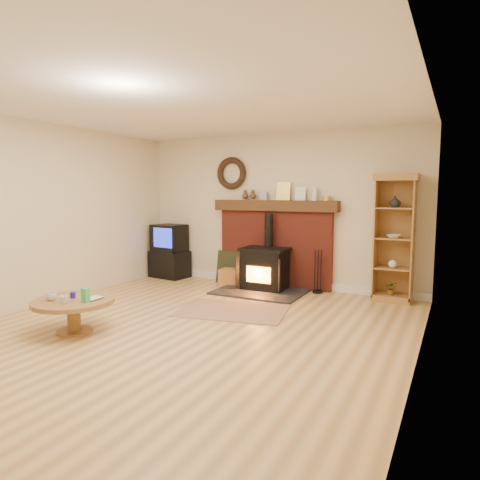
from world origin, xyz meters
The scene contains 11 objects.
ground centered at (0.00, 0.00, 0.00)m, with size 5.50×5.50×0.00m, color #AC8047.
room_shell centered at (-0.02, 0.09, 1.72)m, with size 5.02×5.52×2.61m.
chimney_breast centered at (0.00, 2.67, 0.80)m, with size 2.20×0.22×1.78m.
wood_stove centered at (-0.02, 2.27, 0.34)m, with size 1.40×1.00×1.27m.
area_rug centered at (0.10, 0.96, 0.01)m, with size 1.45×1.00×0.01m, color brown.
tv_unit centered at (-2.07, 2.47, 0.48)m, with size 0.74×0.56×1.01m.
curio_cabinet centered at (1.96, 2.55, 0.94)m, with size 0.60×0.44×1.88m.
firelog_box centered at (-0.67, 2.40, 0.14)m, with size 0.45×0.28×0.28m, color #B6C41F.
leaning_painting centered at (-0.83, 2.55, 0.29)m, with size 0.48×0.03×0.57m, color black.
fire_tools centered at (0.82, 2.50, 0.13)m, with size 0.16×0.16×0.70m.
coffee_table centered at (-1.11, -0.68, 0.32)m, with size 0.92×0.92×0.55m.
Camera 1 is at (2.79, -4.07, 1.62)m, focal length 32.00 mm.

